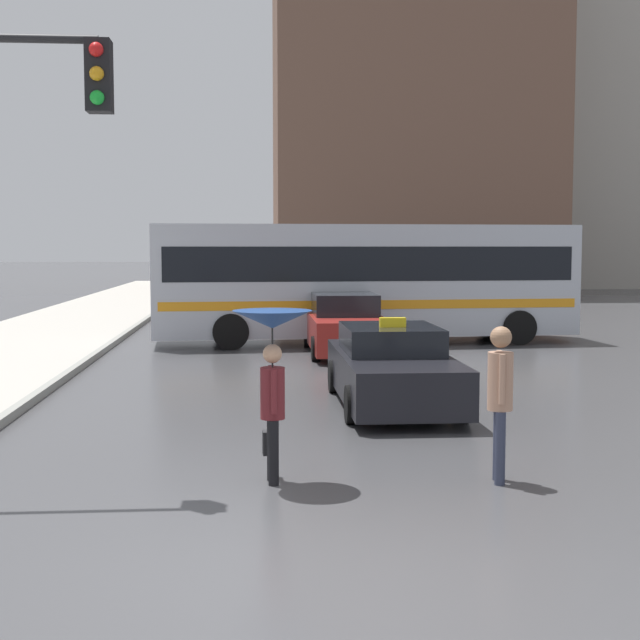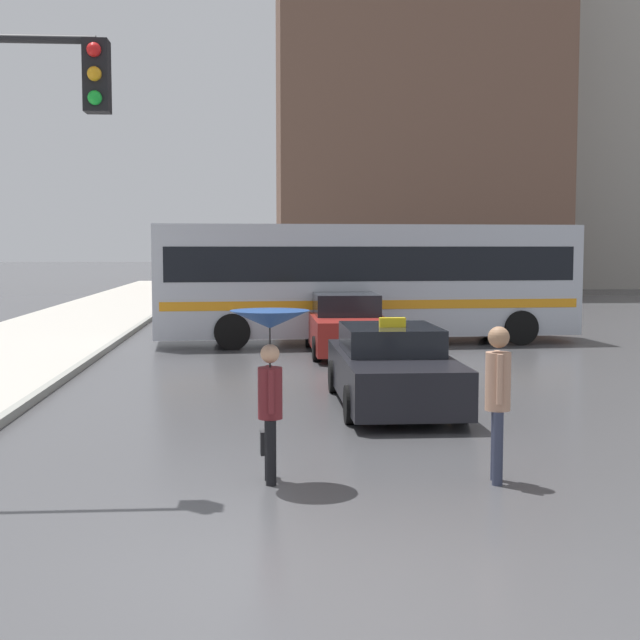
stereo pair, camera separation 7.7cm
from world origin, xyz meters
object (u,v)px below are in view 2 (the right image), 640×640
sedan_red (346,326)px  city_bus (366,278)px  taxi (392,369)px  pedestrian_with_umbrella (270,349)px  pedestrian_man (498,390)px

sedan_red → city_bus: city_bus is taller
taxi → sedan_red: same height
taxi → pedestrian_with_umbrella: size_ratio=2.38×
city_bus → pedestrian_with_umbrella: (-2.93, -14.77, -0.29)m
city_bus → pedestrian_with_umbrella: 15.06m
city_bus → pedestrian_man: (-0.32, -14.96, -0.76)m
sedan_red → pedestrian_with_umbrella: 12.55m
sedan_red → city_bus: (0.80, 2.44, 1.14)m
pedestrian_with_umbrella → city_bus: bearing=-14.4°
taxi → pedestrian_with_umbrella: bearing=66.1°
taxi → pedestrian_man: pedestrian_man is taller
sedan_red → city_bus: size_ratio=0.40×
city_bus → taxi: bearing=-8.6°
taxi → pedestrian_man: bearing=95.2°
city_bus → pedestrian_with_umbrella: size_ratio=5.96×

